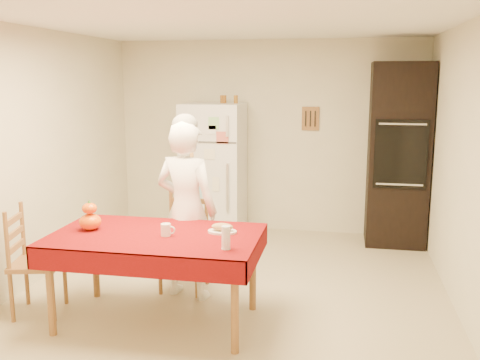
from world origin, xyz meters
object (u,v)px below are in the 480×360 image
(refrigerator, at_px, (214,170))
(dining_table, at_px, (156,242))
(chair_left, at_px, (29,257))
(bread_plate, at_px, (222,232))
(seated_woman, at_px, (187,210))
(oven_cabinet, at_px, (398,155))
(pumpkin_lower, at_px, (90,222))
(coffee_mug, at_px, (166,230))
(chair_far, at_px, (186,237))
(wine_glass, at_px, (226,238))

(refrigerator, height_order, dining_table, refrigerator)
(refrigerator, bearing_deg, chair_left, -110.31)
(bread_plate, bearing_deg, dining_table, -164.65)
(chair_left, bearing_deg, seated_woman, -75.98)
(oven_cabinet, bearing_deg, pumpkin_lower, -135.85)
(coffee_mug, bearing_deg, refrigerator, 95.41)
(chair_left, height_order, seated_woman, seated_woman)
(chair_far, bearing_deg, chair_left, -142.49)
(coffee_mug, bearing_deg, dining_table, 163.83)
(dining_table, height_order, wine_glass, wine_glass)
(wine_glass, xyz_separation_m, bread_plate, (-0.12, 0.41, -0.08))
(coffee_mug, bearing_deg, wine_glass, -23.31)
(chair_left, bearing_deg, wine_glass, -110.42)
(oven_cabinet, bearing_deg, dining_table, -128.82)
(oven_cabinet, xyz_separation_m, coffee_mug, (-2.03, -2.68, -0.29))
(refrigerator, xyz_separation_m, coffee_mug, (0.25, -2.63, -0.04))
(seated_woman, bearing_deg, wine_glass, 135.62)
(refrigerator, height_order, chair_far, refrigerator)
(chair_far, relative_size, chair_left, 1.00)
(dining_table, bearing_deg, chair_far, 88.90)
(seated_woman, bearing_deg, bread_plate, 147.03)
(bread_plate, bearing_deg, chair_far, 128.60)
(refrigerator, distance_m, oven_cabinet, 2.29)
(chair_far, bearing_deg, pumpkin_lower, -126.17)
(dining_table, xyz_separation_m, wine_glass, (0.65, -0.27, 0.16))
(chair_left, xyz_separation_m, bread_plate, (1.65, 0.19, 0.26))
(chair_far, distance_m, coffee_mug, 0.87)
(coffee_mug, relative_size, pumpkin_lower, 0.54)
(oven_cabinet, relative_size, wine_glass, 12.50)
(bread_plate, bearing_deg, oven_cabinet, 57.34)
(oven_cabinet, height_order, wine_glass, oven_cabinet)
(pumpkin_lower, bearing_deg, dining_table, -1.78)
(chair_far, distance_m, bread_plate, 0.86)
(chair_far, relative_size, wine_glass, 5.40)
(chair_far, bearing_deg, refrigerator, 96.81)
(coffee_mug, distance_m, bread_plate, 0.46)
(chair_left, relative_size, seated_woman, 0.58)
(refrigerator, xyz_separation_m, dining_table, (0.15, -2.60, -0.16))
(chair_left, relative_size, wine_glass, 5.40)
(oven_cabinet, bearing_deg, bread_plate, -122.66)
(seated_woman, bearing_deg, dining_table, 93.67)
(chair_left, relative_size, bread_plate, 3.96)
(wine_glass, bearing_deg, seated_woman, 123.31)
(pumpkin_lower, distance_m, bread_plate, 1.11)
(dining_table, bearing_deg, seated_woman, 81.36)
(chair_left, relative_size, pumpkin_lower, 5.15)
(dining_table, bearing_deg, coffee_mug, -16.17)
(seated_woman, bearing_deg, refrigerator, -70.94)
(refrigerator, height_order, chair_left, refrigerator)
(pumpkin_lower, distance_m, wine_glass, 1.26)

